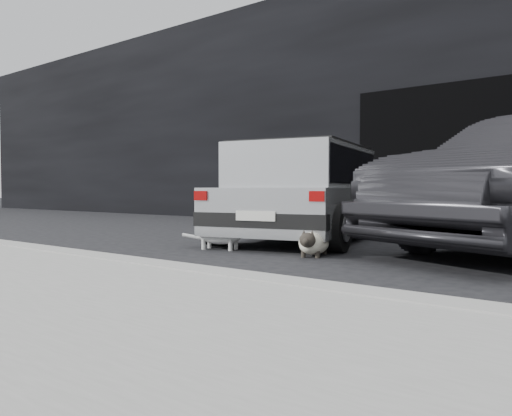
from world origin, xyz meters
The scene contains 8 objects.
ground centered at (0.00, 0.00, 0.00)m, with size 80.00×80.00×0.00m, color black.
building_facade centered at (1.00, 6.00, 2.50)m, with size 34.00×4.00×5.00m, color black.
garage_opening centered at (1.00, 3.99, 1.30)m, with size 4.00×0.10×2.60m, color black.
curb centered at (1.00, -2.60, 0.06)m, with size 18.00×0.25×0.12m, color gray.
sidewalk centered at (1.00, -3.80, 0.06)m, with size 18.00×2.20×0.11m, color gray.
silver_hatchback centered at (-0.18, 0.63, 0.71)m, with size 2.31×3.76×1.29m.
cat_siamese centered at (0.76, -0.78, 0.14)m, with size 0.46×0.82×0.30m.
cat_white centered at (-0.37, -0.91, 0.20)m, with size 0.84×0.43×0.41m.
Camera 1 is at (3.43, -5.22, 0.69)m, focal length 35.00 mm.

